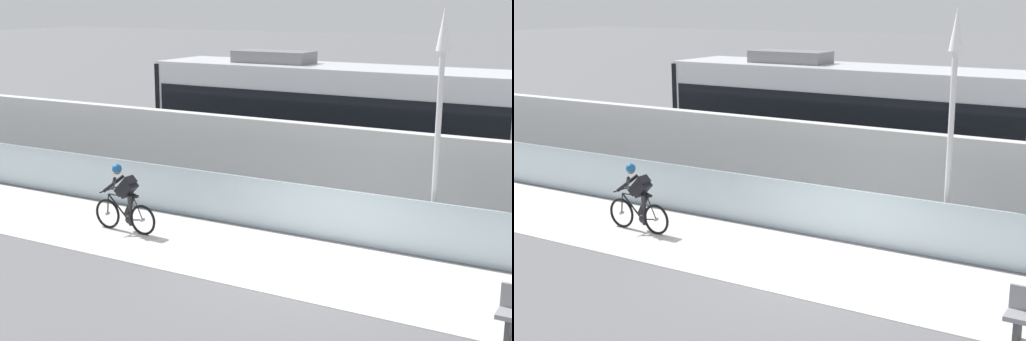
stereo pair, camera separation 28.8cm
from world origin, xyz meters
The scene contains 9 objects.
ground_plane centered at (0.00, 0.00, 0.00)m, with size 200.00×200.00×0.00m, color slate.
bike_path_deck centered at (0.00, 0.00, 0.01)m, with size 32.00×3.20×0.01m, color silver.
glass_parapet centered at (0.00, 1.85, 0.60)m, with size 32.00×0.05×1.20m, color silver.
concrete_barrier_wall centered at (0.00, 3.65, 1.15)m, with size 32.00×0.36×2.29m, color silver.
tram_rail_near centered at (0.00, 6.13, 0.00)m, with size 32.00×0.08×0.01m, color #595654.
tram_rail_far centered at (0.00, 7.57, 0.00)m, with size 32.00×0.08×0.01m, color #595654.
tram centered at (-2.53, 6.85, 1.89)m, with size 11.06×2.54×3.81m.
cyclist_on_bike centered at (-4.72, 0.00, 0.78)m, with size 1.77×0.58×1.61m.
lamp_post_antenna centered at (1.94, 2.15, 3.29)m, with size 0.28×0.28×5.20m.
Camera 2 is at (6.28, -12.47, 5.31)m, focal length 50.99 mm.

